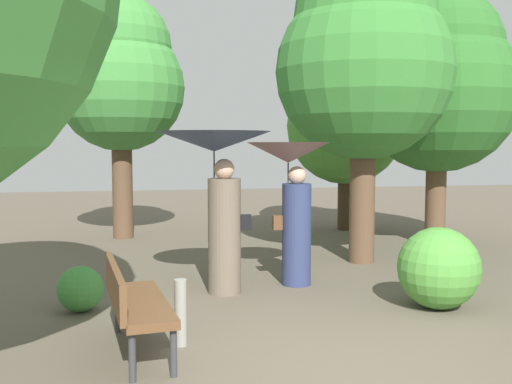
{
  "coord_description": "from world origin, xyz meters",
  "views": [
    {
      "loc": [
        -1.6,
        -4.65,
        1.95
      ],
      "look_at": [
        0.0,
        3.29,
        1.28
      ],
      "focal_mm": 40.89,
      "sensor_mm": 36.0,
      "label": 1
    }
  ],
  "objects_px": {
    "tree_near_left": "(120,75)",
    "path_marker_post": "(181,313)",
    "person_left": "(218,173)",
    "park_bench": "(133,299)",
    "tree_mid_right": "(364,55)",
    "tree_near_right": "(439,81)",
    "person_right": "(292,184)",
    "tree_far_back": "(346,116)"
  },
  "relations": [
    {
      "from": "person_right",
      "to": "path_marker_post",
      "type": "height_order",
      "value": "person_right"
    },
    {
      "from": "person_left",
      "to": "tree_far_back",
      "type": "bearing_deg",
      "value": -27.12
    },
    {
      "from": "person_left",
      "to": "tree_near_right",
      "type": "height_order",
      "value": "tree_near_right"
    },
    {
      "from": "tree_near_right",
      "to": "tree_near_left",
      "type": "bearing_deg",
      "value": 160.67
    },
    {
      "from": "tree_near_left",
      "to": "person_right",
      "type": "bearing_deg",
      "value": -62.44
    },
    {
      "from": "person_right",
      "to": "park_bench",
      "type": "distance_m",
      "value": 3.24
    },
    {
      "from": "person_left",
      "to": "path_marker_post",
      "type": "xyz_separation_m",
      "value": [
        -0.62,
        -1.91,
        -1.25
      ]
    },
    {
      "from": "tree_near_left",
      "to": "path_marker_post",
      "type": "xyz_separation_m",
      "value": [
        0.71,
        -6.73,
        -3.01
      ]
    },
    {
      "from": "path_marker_post",
      "to": "person_left",
      "type": "bearing_deg",
      "value": 71.92
    },
    {
      "from": "park_bench",
      "to": "person_right",
      "type": "bearing_deg",
      "value": -50.01
    },
    {
      "from": "park_bench",
      "to": "tree_far_back",
      "type": "xyz_separation_m",
      "value": [
        4.63,
        7.05,
        2.05
      ]
    },
    {
      "from": "person_right",
      "to": "tree_mid_right",
      "type": "distance_m",
      "value": 2.8
    },
    {
      "from": "person_right",
      "to": "park_bench",
      "type": "height_order",
      "value": "person_right"
    },
    {
      "from": "tree_far_back",
      "to": "path_marker_post",
      "type": "height_order",
      "value": "tree_far_back"
    },
    {
      "from": "park_bench",
      "to": "person_left",
      "type": "bearing_deg",
      "value": -34.84
    },
    {
      "from": "path_marker_post",
      "to": "tree_mid_right",
      "type": "bearing_deg",
      "value": 46.87
    },
    {
      "from": "person_left",
      "to": "park_bench",
      "type": "height_order",
      "value": "person_left"
    },
    {
      "from": "person_left",
      "to": "tree_mid_right",
      "type": "bearing_deg",
      "value": -51.39
    },
    {
      "from": "park_bench",
      "to": "tree_far_back",
      "type": "distance_m",
      "value": 8.68
    },
    {
      "from": "person_right",
      "to": "tree_mid_right",
      "type": "bearing_deg",
      "value": -42.15
    },
    {
      "from": "park_bench",
      "to": "tree_far_back",
      "type": "height_order",
      "value": "tree_far_back"
    },
    {
      "from": "park_bench",
      "to": "path_marker_post",
      "type": "bearing_deg",
      "value": -81.71
    },
    {
      "from": "person_right",
      "to": "tree_near_left",
      "type": "distance_m",
      "value": 5.51
    },
    {
      "from": "tree_near_left",
      "to": "tree_far_back",
      "type": "xyz_separation_m",
      "value": [
        4.9,
        0.19,
        -0.78
      ]
    },
    {
      "from": "person_left",
      "to": "path_marker_post",
      "type": "bearing_deg",
      "value": 170.2
    },
    {
      "from": "person_left",
      "to": "person_right",
      "type": "xyz_separation_m",
      "value": [
        1.05,
        0.24,
        -0.18
      ]
    },
    {
      "from": "person_left",
      "to": "park_bench",
      "type": "relative_size",
      "value": 1.36
    },
    {
      "from": "tree_near_left",
      "to": "path_marker_post",
      "type": "bearing_deg",
      "value": -83.97
    },
    {
      "from": "tree_far_back",
      "to": "person_right",
      "type": "bearing_deg",
      "value": -117.78
    },
    {
      "from": "tree_near_left",
      "to": "tree_near_right",
      "type": "distance_m",
      "value": 6.26
    },
    {
      "from": "person_left",
      "to": "tree_near_right",
      "type": "relative_size",
      "value": 0.44
    },
    {
      "from": "park_bench",
      "to": "tree_far_back",
      "type": "bearing_deg",
      "value": -40.4
    },
    {
      "from": "person_right",
      "to": "tree_near_right",
      "type": "height_order",
      "value": "tree_near_right"
    },
    {
      "from": "person_right",
      "to": "tree_near_right",
      "type": "bearing_deg",
      "value": -46.31
    },
    {
      "from": "park_bench",
      "to": "path_marker_post",
      "type": "height_order",
      "value": "park_bench"
    },
    {
      "from": "person_right",
      "to": "tree_mid_right",
      "type": "height_order",
      "value": "tree_mid_right"
    },
    {
      "from": "person_right",
      "to": "tree_mid_right",
      "type": "relative_size",
      "value": 0.39
    },
    {
      "from": "person_left",
      "to": "tree_mid_right",
      "type": "relative_size",
      "value": 0.42
    },
    {
      "from": "park_bench",
      "to": "tree_near_right",
      "type": "height_order",
      "value": "tree_near_right"
    },
    {
      "from": "tree_near_right",
      "to": "tree_far_back",
      "type": "distance_m",
      "value": 2.54
    },
    {
      "from": "park_bench",
      "to": "tree_far_back",
      "type": "relative_size",
      "value": 0.38
    },
    {
      "from": "park_bench",
      "to": "path_marker_post",
      "type": "relative_size",
      "value": 2.38
    }
  ]
}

